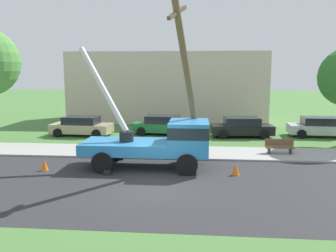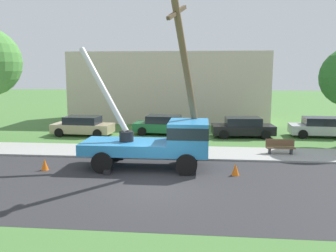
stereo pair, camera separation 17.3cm
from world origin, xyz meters
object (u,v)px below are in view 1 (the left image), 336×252
parked_sedan_black (242,127)px  leaning_utility_pole (188,81)px  traffic_cone_behind (45,165)px  parked_sedan_silver (320,127)px  parked_sedan_green (163,125)px  utility_truck (162,140)px  parked_sedan_tan (82,126)px  park_bench (280,147)px  traffic_cone_ahead (236,169)px

parked_sedan_black → leaning_utility_pole: bearing=-113.0°
traffic_cone_behind → parked_sedan_silver: parked_sedan_silver is taller
traffic_cone_behind → parked_sedan_green: size_ratio=0.12×
parked_sedan_green → parked_sedan_silver: size_ratio=1.02×
utility_truck → leaning_utility_pole: 3.14m
parked_sedan_tan → parked_sedan_green: 6.00m
parked_sedan_black → park_bench: bearing=-74.7°
parked_sedan_green → park_bench: 9.49m
leaning_utility_pole → park_bench: size_ratio=5.25×
traffic_cone_ahead → park_bench: park_bench is taller
parked_sedan_tan → parked_sedan_green: bearing=9.9°
traffic_cone_ahead → parked_sedan_silver: parked_sedan_silver is taller
parked_sedan_tan → parked_sedan_green: same height
parked_sedan_tan → parked_sedan_silver: (17.37, 1.09, 0.00)m
traffic_cone_ahead → park_bench: 5.14m
leaning_utility_pole → parked_sedan_tan: 11.96m
utility_truck → traffic_cone_behind: utility_truck is taller
parked_sedan_black → park_bench: parked_sedan_black is taller
parked_sedan_silver → parked_sedan_tan: bearing=-176.4°
parked_sedan_silver → park_bench: parked_sedan_silver is taller
traffic_cone_behind → traffic_cone_ahead: bearing=0.1°
parked_sedan_green → leaning_utility_pole: bearing=-76.5°
traffic_cone_ahead → parked_sedan_black: parked_sedan_black is taller
leaning_utility_pole → parked_sedan_tan: bearing=135.2°
utility_truck → park_bench: 7.22m
utility_truck → parked_sedan_black: utility_truck is taller
parked_sedan_green → parked_sedan_black: (5.81, -0.53, 0.00)m
parked_sedan_tan → parked_sedan_green: size_ratio=0.99×
parked_sedan_black → parked_sedan_silver: (5.65, 0.59, 0.00)m
traffic_cone_ahead → parked_sedan_black: 9.87m
utility_truck → leaning_utility_pole: size_ratio=0.80×
traffic_cone_ahead → parked_sedan_tan: parked_sedan_tan is taller
parked_sedan_silver → utility_truck: bearing=-138.4°
traffic_cone_ahead → traffic_cone_behind: bearing=-179.9°
parked_sedan_green → utility_truck: bearing=-84.2°
leaning_utility_pole → parked_sedan_black: leaning_utility_pole is taller
parked_sedan_tan → parked_sedan_silver: same height
traffic_cone_behind → parked_sedan_silver: bearing=32.7°
traffic_cone_ahead → parked_sedan_silver: size_ratio=0.13×
leaning_utility_pole → traffic_cone_behind: 8.03m
traffic_cone_ahead → parked_sedan_tan: size_ratio=0.12×
parked_sedan_silver → traffic_cone_ahead: bearing=-124.1°
leaning_utility_pole → parked_sedan_green: size_ratio=1.85×
parked_sedan_tan → parked_sedan_black: (11.72, 0.50, 0.00)m
leaning_utility_pole → traffic_cone_ahead: size_ratio=15.01×
traffic_cone_ahead → traffic_cone_behind: 9.11m
traffic_cone_behind → parked_sedan_green: bearing=65.6°
utility_truck → park_bench: utility_truck is taller
utility_truck → parked_sedan_green: 9.35m
leaning_utility_pole → parked_sedan_tan: size_ratio=1.86×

